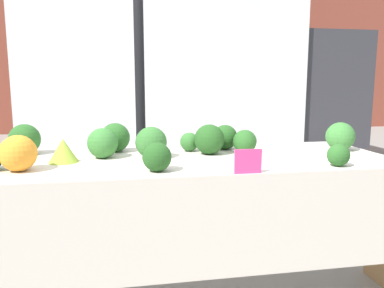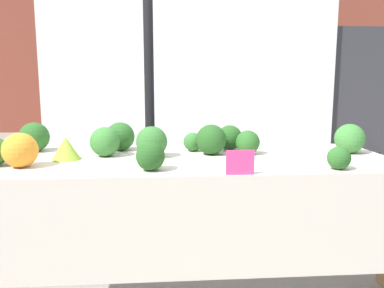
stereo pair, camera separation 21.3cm
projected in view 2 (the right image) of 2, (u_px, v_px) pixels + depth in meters
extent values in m
cube|color=brown|center=(169.00, 31.00, 10.45)|extent=(16.00, 0.60, 5.58)
cylinder|color=black|center=(149.00, 98.00, 2.73)|extent=(0.07, 0.07, 2.41)
cube|color=white|center=(187.00, 68.00, 5.90)|extent=(3.99, 1.84, 2.47)
cube|color=#333338|center=(342.00, 90.00, 6.14)|extent=(1.13, 1.69, 1.78)
cylinder|color=black|center=(354.00, 149.00, 5.54)|extent=(0.70, 0.22, 0.70)
cylinder|color=black|center=(315.00, 136.00, 6.99)|extent=(0.70, 0.22, 0.70)
cylinder|color=black|center=(113.00, 152.00, 5.29)|extent=(0.70, 0.22, 0.70)
cylinder|color=black|center=(124.00, 138.00, 6.73)|extent=(0.70, 0.22, 0.70)
cube|color=beige|center=(192.00, 160.00, 2.15)|extent=(2.29, 0.88, 0.03)
cube|color=beige|center=(199.00, 232.00, 1.76)|extent=(2.29, 0.01, 0.49)
cylinder|color=black|center=(27.00, 216.00, 2.52)|extent=(0.05, 0.05, 0.85)
cylinder|color=black|center=(339.00, 208.00, 2.67)|extent=(0.05, 0.05, 0.85)
sphere|color=orange|center=(20.00, 150.00, 1.89)|extent=(0.18, 0.18, 0.18)
cone|color=#93B238|center=(66.00, 148.00, 2.08)|extent=(0.16, 0.16, 0.13)
sphere|color=#285B23|center=(120.00, 136.00, 2.37)|extent=(0.18, 0.18, 0.18)
sphere|color=#23511E|center=(211.00, 140.00, 2.23)|extent=(0.18, 0.18, 0.18)
sphere|color=#285B23|center=(339.00, 158.00, 1.84)|extent=(0.11, 0.11, 0.11)
sphere|color=#23511E|center=(150.00, 156.00, 1.82)|extent=(0.14, 0.14, 0.14)
sphere|color=#336B2D|center=(193.00, 142.00, 2.35)|extent=(0.12, 0.12, 0.12)
sphere|color=#336B2D|center=(152.00, 142.00, 2.15)|extent=(0.18, 0.18, 0.18)
sphere|color=#387533|center=(105.00, 142.00, 2.18)|extent=(0.17, 0.17, 0.17)
sphere|color=#387533|center=(350.00, 139.00, 2.28)|extent=(0.18, 0.18, 0.18)
sphere|color=#285B23|center=(34.00, 137.00, 2.34)|extent=(0.18, 0.18, 0.18)
sphere|color=#23511E|center=(230.00, 138.00, 2.39)|extent=(0.16, 0.16, 0.16)
sphere|color=#285B23|center=(248.00, 142.00, 2.25)|extent=(0.14, 0.14, 0.14)
cube|color=#E53D84|center=(240.00, 162.00, 1.73)|extent=(0.13, 0.01, 0.12)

